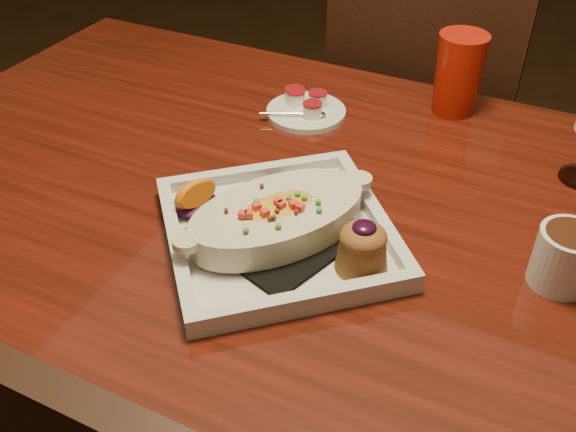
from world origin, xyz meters
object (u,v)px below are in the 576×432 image
at_px(saucer, 306,109).
at_px(red_tumbler, 458,74).
at_px(table, 315,253).
at_px(plate, 283,225).
at_px(chair_far, 420,142).
at_px(coffee_mug, 567,256).

relative_size(saucer, red_tumbler, 0.99).
relative_size(table, saucer, 10.50).
height_order(table, saucer, saucer).
bearing_deg(table, plate, -93.45).
bearing_deg(chair_far, saucer, 72.29).
xyz_separation_m(table, red_tumbler, (0.11, 0.37, 0.17)).
distance_m(table, saucer, 0.29).
distance_m(table, coffee_mug, 0.37).
distance_m(table, red_tumbler, 0.42).
bearing_deg(plate, red_tumbler, 34.95).
bearing_deg(plate, saucer, 68.40).
distance_m(coffee_mug, red_tumbler, 0.45).
height_order(table, chair_far, chair_far).
height_order(coffee_mug, red_tumbler, red_tumbler).
xyz_separation_m(coffee_mug, red_tumbler, (-0.24, 0.38, 0.03)).
relative_size(coffee_mug, red_tumbler, 0.73).
xyz_separation_m(chair_far, coffee_mug, (0.35, -0.64, 0.29)).
bearing_deg(saucer, chair_far, 72.29).
bearing_deg(plate, chair_far, 48.13).
distance_m(chair_far, red_tumbler, 0.42).
bearing_deg(table, saucer, 118.27).
distance_m(chair_far, plate, 0.78).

